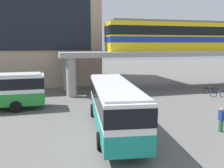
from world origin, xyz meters
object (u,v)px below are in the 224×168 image
object	(u,v)px
train	(182,36)
bicycle_black	(211,91)
bicycle_brown	(142,99)
bus_main	(114,102)
pedestrian_waiting_near_stop	(221,120)
bicycle_blue	(219,94)
bicycle_orange	(112,95)

from	to	relation	value
train	bicycle_black	bearing A→B (deg)	-74.90
bicycle_brown	bicycle_black	distance (m)	9.64
bus_main	bicycle_brown	bearing A→B (deg)	55.48
bus_main	pedestrian_waiting_near_stop	bearing A→B (deg)	-18.04
train	bicycle_black	size ratio (longest dim) A/B	11.42
bicycle_blue	bus_main	bearing A→B (deg)	-152.50
bus_main	bicycle_brown	distance (m)	9.02
bicycle_brown	bicycle_black	size ratio (longest dim) A/B	1.00
train	bus_main	size ratio (longest dim) A/B	1.79
bicycle_brown	bicycle_black	xyz separation A→B (m)	(9.44, 1.94, 0.00)
bicycle_brown	bicycle_black	bearing A→B (deg)	11.62
train	bicycle_blue	size ratio (longest dim) A/B	11.65
bus_main	bicycle_orange	xyz separation A→B (m)	(2.58, 9.73, -1.63)
bicycle_brown	pedestrian_waiting_near_stop	bearing A→B (deg)	-79.33
bicycle_brown	pedestrian_waiting_near_stop	world-z (taller)	pedestrian_waiting_near_stop
bicycle_orange	bicycle_blue	bearing A→B (deg)	-11.84
bicycle_orange	pedestrian_waiting_near_stop	bearing A→B (deg)	-70.48
bicycle_black	pedestrian_waiting_near_stop	xyz separation A→B (m)	(-7.64, -11.47, 0.42)
bicycle_blue	pedestrian_waiting_near_stop	world-z (taller)	pedestrian_waiting_near_stop
bicycle_brown	pedestrian_waiting_near_stop	distance (m)	9.71
train	bicycle_orange	distance (m)	13.15
train	bicycle_black	world-z (taller)	train
bicycle_blue	bicycle_brown	bearing A→B (deg)	-179.91
train	bicycle_orange	world-z (taller)	train
bicycle_orange	train	bearing A→B (deg)	22.02
train	bus_main	world-z (taller)	train
bicycle_brown	bus_main	bearing A→B (deg)	-124.52
bus_main	bicycle_black	world-z (taller)	bus_main
bicycle_orange	bus_main	bearing A→B (deg)	-104.87
bicycle_blue	bicycle_orange	world-z (taller)	same
bicycle_orange	bicycle_black	xyz separation A→B (m)	(11.88, -0.48, 0.00)
bus_main	bicycle_blue	world-z (taller)	bus_main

